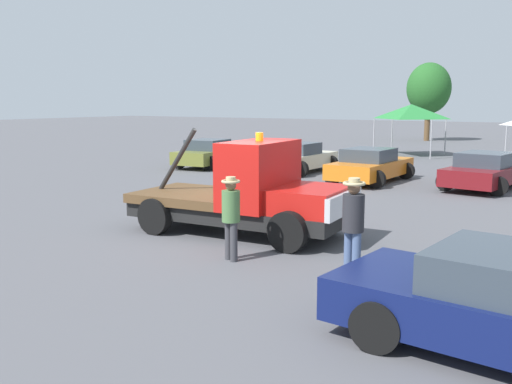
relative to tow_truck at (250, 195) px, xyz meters
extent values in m
plane|color=#545459|center=(-0.33, -0.02, -0.95)|extent=(160.00, 160.00, 0.00)
cube|color=black|center=(-0.33, -0.02, -0.42)|extent=(5.33, 2.29, 0.35)
cube|color=red|center=(1.55, 0.08, 0.03)|extent=(1.57, 1.97, 0.55)
cube|color=silver|center=(2.33, 0.13, 0.00)|extent=(0.23, 2.01, 0.50)
cube|color=red|center=(0.24, 0.01, 0.52)|extent=(1.27, 2.29, 1.55)
cube|color=brown|center=(-1.64, -0.09, -0.14)|extent=(2.73, 2.37, 0.22)
cylinder|color=black|center=(-2.10, -0.11, 0.75)|extent=(1.19, 0.18, 1.63)
cylinder|color=orange|center=(0.24, 0.01, 1.40)|extent=(0.18, 0.18, 0.20)
cylinder|color=black|center=(1.42, 1.14, -0.51)|extent=(0.88, 0.26, 0.88)
cylinder|color=black|center=(1.53, -0.98, -0.51)|extent=(0.88, 0.26, 0.88)
cylinder|color=black|center=(-2.09, 0.95, -0.51)|extent=(0.88, 0.26, 0.88)
cylinder|color=black|center=(-1.97, -1.17, -0.51)|extent=(0.88, 0.26, 0.88)
cylinder|color=black|center=(5.00, -2.77, -0.61)|extent=(0.68, 0.22, 0.68)
cylinder|color=black|center=(4.79, -4.65, -0.61)|extent=(0.68, 0.22, 0.68)
cylinder|color=#475B84|center=(3.25, -1.84, -0.52)|extent=(0.16, 0.16, 0.85)
cylinder|color=#475B84|center=(3.44, -1.93, -0.52)|extent=(0.16, 0.16, 0.85)
cylinder|color=#28282D|center=(3.35, -1.89, 0.24)|extent=(0.39, 0.39, 0.68)
sphere|color=brown|center=(3.35, -1.89, 0.69)|extent=(0.23, 0.23, 0.23)
torus|color=tan|center=(3.35, -1.89, 0.77)|extent=(0.40, 0.40, 0.06)
cylinder|color=tan|center=(3.35, -1.89, 0.82)|extent=(0.21, 0.21, 0.10)
cylinder|color=#38383D|center=(0.76, -2.06, -0.55)|extent=(0.15, 0.15, 0.79)
cylinder|color=#38383D|center=(0.95, -2.14, -0.55)|extent=(0.15, 0.15, 0.79)
cylinder|color=#4C7542|center=(0.86, -2.10, 0.16)|extent=(0.36, 0.36, 0.63)
sphere|color=brown|center=(0.86, -2.10, 0.58)|extent=(0.21, 0.21, 0.21)
torus|color=tan|center=(0.86, -2.10, 0.65)|extent=(0.38, 0.38, 0.05)
cylinder|color=tan|center=(0.86, -2.10, 0.70)|extent=(0.19, 0.19, 0.10)
cube|color=olive|center=(-9.23, 11.08, -0.41)|extent=(2.20, 4.36, 0.60)
cube|color=#333D47|center=(-9.21, 10.87, 0.14)|extent=(1.76, 1.91, 0.50)
cylinder|color=black|center=(-10.22, 12.43, -0.61)|extent=(0.68, 0.22, 0.68)
cylinder|color=black|center=(-8.49, 12.59, -0.61)|extent=(0.68, 0.22, 0.68)
cylinder|color=black|center=(-9.96, 9.58, -0.61)|extent=(0.68, 0.22, 0.68)
cylinder|color=black|center=(-8.24, 9.73, -0.61)|extent=(0.68, 0.22, 0.68)
cube|color=beige|center=(-4.51, 11.38, -0.41)|extent=(1.93, 4.28, 0.60)
cube|color=#333D47|center=(-4.52, 11.17, 0.14)|extent=(1.63, 1.83, 0.50)
cylinder|color=black|center=(-5.31, 12.85, -0.61)|extent=(0.68, 0.22, 0.68)
cylinder|color=black|center=(-3.62, 12.79, -0.61)|extent=(0.68, 0.22, 0.68)
cylinder|color=black|center=(-5.41, 9.97, -0.61)|extent=(0.68, 0.22, 0.68)
cylinder|color=black|center=(-3.71, 9.92, -0.61)|extent=(0.68, 0.22, 0.68)
cube|color=orange|center=(-0.72, 10.14, -0.41)|extent=(2.13, 4.61, 0.60)
cube|color=#333D47|center=(-0.74, 9.91, 0.14)|extent=(1.76, 1.99, 0.50)
cylinder|color=black|center=(-1.53, 11.72, -0.61)|extent=(0.68, 0.22, 0.68)
cylinder|color=black|center=(0.26, 11.62, -0.61)|extent=(0.68, 0.22, 0.68)
cylinder|color=black|center=(-1.70, 8.66, -0.61)|extent=(0.68, 0.22, 0.68)
cylinder|color=black|center=(0.08, 8.55, -0.61)|extent=(0.68, 0.22, 0.68)
cube|color=maroon|center=(3.50, 10.69, -0.41)|extent=(2.55, 4.83, 0.60)
cube|color=#333D47|center=(3.47, 10.46, 0.14)|extent=(1.92, 2.16, 0.50)
cylinder|color=black|center=(2.87, 12.37, -0.61)|extent=(0.68, 0.22, 0.68)
cylinder|color=black|center=(2.39, 9.28, -0.61)|extent=(0.68, 0.22, 0.68)
cylinder|color=black|center=(4.14, 9.01, -0.61)|extent=(0.68, 0.22, 0.68)
cylinder|color=#9E9EA3|center=(-4.27, 20.26, 0.12)|extent=(0.07, 0.07, 2.14)
cylinder|color=#9E9EA3|center=(-1.01, 20.26, 0.12)|extent=(0.07, 0.07, 2.14)
cylinder|color=#9E9EA3|center=(-4.27, 23.52, 0.12)|extent=(0.07, 0.07, 2.14)
cylinder|color=#9E9EA3|center=(-1.01, 23.52, 0.12)|extent=(0.07, 0.07, 2.14)
pyramid|color=#287F38|center=(-2.64, 21.89, 1.61)|extent=(3.26, 3.26, 0.83)
cylinder|color=#9E9EA3|center=(2.80, 20.11, 0.00)|extent=(0.07, 0.07, 1.90)
cylinder|color=brown|center=(-5.15, 35.00, 0.13)|extent=(0.43, 0.43, 2.16)
ellipsoid|color=#235B23|center=(-5.15, 35.00, 3.21)|extent=(3.45, 3.45, 4.01)
camera|label=1|loc=(7.07, -11.31, 2.22)|focal=40.00mm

